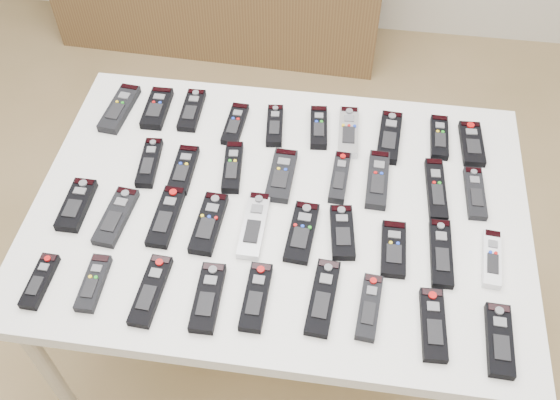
# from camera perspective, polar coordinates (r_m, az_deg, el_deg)

# --- Properties ---
(ground) EXTENTS (4.00, 4.00, 0.00)m
(ground) POSITION_cam_1_polar(r_m,az_deg,el_deg) (2.21, -2.82, -14.80)
(ground) COLOR olive
(ground) RESTS_ON ground
(table) EXTENTS (1.25, 0.88, 0.78)m
(table) POSITION_cam_1_polar(r_m,az_deg,el_deg) (1.63, 0.00, -1.74)
(table) COLOR white
(table) RESTS_ON ground
(remote_0) EXTENTS (0.07, 0.19, 0.02)m
(remote_0) POSITION_cam_1_polar(r_m,az_deg,el_deg) (1.87, -14.46, 8.10)
(remote_0) COLOR black
(remote_0) RESTS_ON table
(remote_1) EXTENTS (0.06, 0.16, 0.02)m
(remote_1) POSITION_cam_1_polar(r_m,az_deg,el_deg) (1.85, -11.18, 8.23)
(remote_1) COLOR black
(remote_1) RESTS_ON table
(remote_2) EXTENTS (0.06, 0.16, 0.02)m
(remote_2) POSITION_cam_1_polar(r_m,az_deg,el_deg) (1.83, -8.08, 8.13)
(remote_2) COLOR black
(remote_2) RESTS_ON table
(remote_3) EXTENTS (0.05, 0.16, 0.02)m
(remote_3) POSITION_cam_1_polar(r_m,az_deg,el_deg) (1.77, -4.12, 6.95)
(remote_3) COLOR black
(remote_3) RESTS_ON table
(remote_4) EXTENTS (0.06, 0.15, 0.02)m
(remote_4) POSITION_cam_1_polar(r_m,az_deg,el_deg) (1.76, -0.49, 6.82)
(remote_4) COLOR black
(remote_4) RESTS_ON table
(remote_5) EXTENTS (0.06, 0.16, 0.02)m
(remote_5) POSITION_cam_1_polar(r_m,az_deg,el_deg) (1.76, 3.56, 6.64)
(remote_5) COLOR black
(remote_5) RESTS_ON table
(remote_6) EXTENTS (0.06, 0.18, 0.02)m
(remote_6) POSITION_cam_1_polar(r_m,az_deg,el_deg) (1.75, 6.27, 6.21)
(remote_6) COLOR #B7B7BC
(remote_6) RESTS_ON table
(remote_7) EXTENTS (0.07, 0.19, 0.02)m
(remote_7) POSITION_cam_1_polar(r_m,az_deg,el_deg) (1.75, 9.96, 5.68)
(remote_7) COLOR black
(remote_7) RESTS_ON table
(remote_8) EXTENTS (0.05, 0.16, 0.02)m
(remote_8) POSITION_cam_1_polar(r_m,az_deg,el_deg) (1.79, 14.36, 5.58)
(remote_8) COLOR black
(remote_8) RESTS_ON table
(remote_9) EXTENTS (0.07, 0.16, 0.02)m
(remote_9) POSITION_cam_1_polar(r_m,az_deg,el_deg) (1.79, 17.13, 4.94)
(remote_9) COLOR black
(remote_9) RESTS_ON table
(remote_10) EXTENTS (0.06, 0.17, 0.02)m
(remote_10) POSITION_cam_1_polar(r_m,az_deg,el_deg) (1.70, -11.86, 3.36)
(remote_10) COLOR black
(remote_10) RESTS_ON table
(remote_11) EXTENTS (0.05, 0.16, 0.02)m
(remote_11) POSITION_cam_1_polar(r_m,az_deg,el_deg) (1.67, -8.82, 2.77)
(remote_11) COLOR black
(remote_11) RESTS_ON table
(remote_12) EXTENTS (0.06, 0.17, 0.02)m
(remote_12) POSITION_cam_1_polar(r_m,az_deg,el_deg) (1.65, -4.36, 3.02)
(remote_12) COLOR black
(remote_12) RESTS_ON table
(remote_13) EXTENTS (0.07, 0.17, 0.02)m
(remote_13) POSITION_cam_1_polar(r_m,az_deg,el_deg) (1.63, 0.14, 2.27)
(remote_13) COLOR black
(remote_13) RESTS_ON table
(remote_14) EXTENTS (0.05, 0.17, 0.02)m
(remote_14) POSITION_cam_1_polar(r_m,az_deg,el_deg) (1.63, 5.47, 2.08)
(remote_14) COLOR black
(remote_14) RESTS_ON table
(remote_15) EXTENTS (0.06, 0.19, 0.02)m
(remote_15) POSITION_cam_1_polar(r_m,az_deg,el_deg) (1.64, 8.91, 1.85)
(remote_15) COLOR black
(remote_15) RESTS_ON table
(remote_16) EXTENTS (0.06, 0.20, 0.02)m
(remote_16) POSITION_cam_1_polar(r_m,az_deg,el_deg) (1.65, 14.08, 0.96)
(remote_16) COLOR black
(remote_16) RESTS_ON table
(remote_17) EXTENTS (0.05, 0.17, 0.02)m
(remote_17) POSITION_cam_1_polar(r_m,az_deg,el_deg) (1.67, 17.40, 0.60)
(remote_17) COLOR black
(remote_17) RESTS_ON table
(remote_18) EXTENTS (0.06, 0.16, 0.02)m
(remote_18) POSITION_cam_1_polar(r_m,az_deg,el_deg) (1.65, -18.12, -0.42)
(remote_18) COLOR black
(remote_18) RESTS_ON table
(remote_19) EXTENTS (0.07, 0.18, 0.02)m
(remote_19) POSITION_cam_1_polar(r_m,az_deg,el_deg) (1.60, -14.76, -1.49)
(remote_19) COLOR black
(remote_19) RESTS_ON table
(remote_20) EXTENTS (0.06, 0.18, 0.02)m
(remote_20) POSITION_cam_1_polar(r_m,az_deg,el_deg) (1.57, -10.36, -1.50)
(remote_20) COLOR black
(remote_20) RESTS_ON table
(remote_21) EXTENTS (0.06, 0.18, 0.02)m
(remote_21) POSITION_cam_1_polar(r_m,az_deg,el_deg) (1.54, -6.53, -2.14)
(remote_21) COLOR black
(remote_21) RESTS_ON table
(remote_22) EXTENTS (0.05, 0.19, 0.02)m
(remote_22) POSITION_cam_1_polar(r_m,az_deg,el_deg) (1.53, -2.38, -2.31)
(remote_22) COLOR #B7B7BC
(remote_22) RESTS_ON table
(remote_23) EXTENTS (0.07, 0.18, 0.02)m
(remote_23) POSITION_cam_1_polar(r_m,az_deg,el_deg) (1.52, 2.00, -2.97)
(remote_23) COLOR black
(remote_23) RESTS_ON table
(remote_24) EXTENTS (0.07, 0.16, 0.02)m
(remote_24) POSITION_cam_1_polar(r_m,az_deg,el_deg) (1.52, 5.72, -2.95)
(remote_24) COLOR black
(remote_24) RESTS_ON table
(remote_25) EXTENTS (0.06, 0.15, 0.02)m
(remote_25) POSITION_cam_1_polar(r_m,az_deg,el_deg) (1.51, 10.33, -4.43)
(remote_25) COLOR black
(remote_25) RESTS_ON table
(remote_26) EXTENTS (0.05, 0.19, 0.02)m
(remote_26) POSITION_cam_1_polar(r_m,az_deg,el_deg) (1.53, 14.51, -4.71)
(remote_26) COLOR black
(remote_26) RESTS_ON table
(remote_27) EXTENTS (0.05, 0.16, 0.02)m
(remote_27) POSITION_cam_1_polar(r_m,az_deg,el_deg) (1.55, 18.78, -5.10)
(remote_27) COLOR silver
(remote_27) RESTS_ON table
(remote_28) EXTENTS (0.04, 0.14, 0.02)m
(remote_28) POSITION_cam_1_polar(r_m,az_deg,el_deg) (1.54, -21.11, -6.93)
(remote_28) COLOR black
(remote_28) RESTS_ON table
(remote_29) EXTENTS (0.05, 0.15, 0.02)m
(remote_29) POSITION_cam_1_polar(r_m,az_deg,el_deg) (1.50, -16.69, -7.28)
(remote_29) COLOR black
(remote_29) RESTS_ON table
(remote_30) EXTENTS (0.06, 0.18, 0.02)m
(remote_30) POSITION_cam_1_polar(r_m,az_deg,el_deg) (1.46, -11.74, -8.09)
(remote_30) COLOR black
(remote_30) RESTS_ON table
(remote_31) EXTENTS (0.06, 0.17, 0.02)m
(remote_31) POSITION_cam_1_polar(r_m,az_deg,el_deg) (1.42, -6.62, -8.84)
(remote_31) COLOR black
(remote_31) RESTS_ON table
(remote_32) EXTENTS (0.05, 0.17, 0.02)m
(remote_32) POSITION_cam_1_polar(r_m,az_deg,el_deg) (1.42, -2.21, -8.84)
(remote_32) COLOR black
(remote_32) RESTS_ON table
(remote_33) EXTENTS (0.07, 0.20, 0.02)m
(remote_33) POSITION_cam_1_polar(r_m,az_deg,el_deg) (1.42, 3.93, -8.87)
(remote_33) COLOR black
(remote_33) RESTS_ON table
(remote_34) EXTENTS (0.06, 0.16, 0.02)m
(remote_34) POSITION_cam_1_polar(r_m,az_deg,el_deg) (1.42, 8.15, -9.67)
(remote_34) COLOR black
(remote_34) RESTS_ON table
(remote_35) EXTENTS (0.06, 0.17, 0.02)m
(remote_35) POSITION_cam_1_polar(r_m,az_deg,el_deg) (1.42, 13.83, -11.00)
(remote_35) COLOR black
(remote_35) RESTS_ON table
(remote_36) EXTENTS (0.06, 0.17, 0.02)m
(remote_36) POSITION_cam_1_polar(r_m,az_deg,el_deg) (1.44, 19.43, -11.99)
(remote_36) COLOR black
(remote_36) RESTS_ON table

